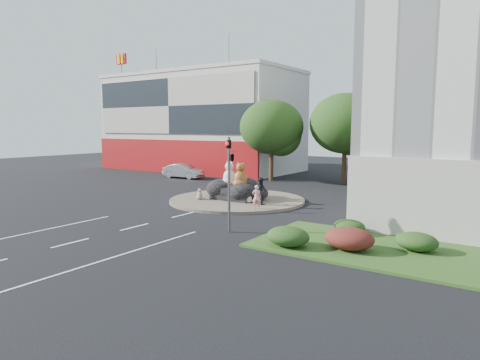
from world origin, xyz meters
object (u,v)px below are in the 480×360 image
object	(u,v)px
kitten_calico	(200,194)
parked_car	(183,171)
pedestrian_pink	(257,197)
litter_bin	(286,236)
cat_white	(229,174)
kitten_white	(249,197)
cat_tabby	(241,175)
pedestrian_dark	(261,191)

from	to	relation	value
kitten_calico	parked_car	xyz separation A→B (m)	(-11.00, 10.60, 0.15)
pedestrian_pink	litter_bin	bearing A→B (deg)	105.98
cat_white	kitten_white	size ratio (longest dim) A/B	2.41
kitten_calico	pedestrian_pink	world-z (taller)	pedestrian_pink
kitten_calico	kitten_white	world-z (taller)	kitten_calico
parked_car	litter_bin	xyz separation A→B (m)	(21.82, -17.45, -0.29)
cat_tabby	pedestrian_pink	xyz separation A→B (m)	(2.81, -2.30, -1.07)
litter_bin	parked_car	bearing A→B (deg)	141.36
kitten_calico	litter_bin	size ratio (longest dim) A/B	1.19
litter_bin	pedestrian_dark	bearing A→B (deg)	128.42
kitten_white	litter_bin	size ratio (longest dim) A/B	1.11
pedestrian_pink	cat_tabby	bearing A→B (deg)	-64.93
cat_tabby	litter_bin	bearing A→B (deg)	-66.90
pedestrian_pink	pedestrian_dark	size ratio (longest dim) A/B	0.83
cat_white	pedestrian_dark	bearing A→B (deg)	-15.15
cat_white	pedestrian_dark	distance (m)	3.58
cat_white	litter_bin	bearing A→B (deg)	-41.41
pedestrian_dark	parked_car	distance (m)	18.59
kitten_calico	litter_bin	xyz separation A→B (m)	(10.82, -6.84, -0.15)
kitten_white	pedestrian_dark	distance (m)	1.15
pedestrian_dark	litter_bin	bearing A→B (deg)	143.70
pedestrian_dark	litter_bin	distance (m)	9.75
cat_white	litter_bin	xyz separation A→B (m)	(9.37, -8.60, -1.57)
kitten_white	litter_bin	distance (m)	10.47
parked_car	pedestrian_dark	bearing A→B (deg)	-125.66
cat_tabby	pedestrian_dark	world-z (taller)	cat_tabby
kitten_calico	cat_white	bearing A→B (deg)	61.58
kitten_white	litter_bin	xyz separation A→B (m)	(7.06, -7.73, -0.12)
cat_tabby	pedestrian_dark	distance (m)	2.47
cat_white	kitten_calico	world-z (taller)	cat_white
cat_tabby	kitten_calico	xyz separation A→B (m)	(-2.60, -1.53, -1.44)
cat_tabby	kitten_calico	bearing A→B (deg)	-170.86
cat_tabby	kitten_white	xyz separation A→B (m)	(1.16, -0.64, -1.46)
cat_white	parked_car	world-z (taller)	cat_white
cat_tabby	kitten_calico	world-z (taller)	cat_tabby
cat_white	kitten_calico	bearing A→B (deg)	-128.40
cat_white	pedestrian_pink	world-z (taller)	cat_white
cat_white	pedestrian_pink	size ratio (longest dim) A/B	1.21
kitten_white	pedestrian_pink	bearing A→B (deg)	-79.76
parked_car	litter_bin	world-z (taller)	parked_car
pedestrian_pink	litter_bin	distance (m)	8.14
kitten_white	pedestrian_dark	world-z (taller)	pedestrian_dark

